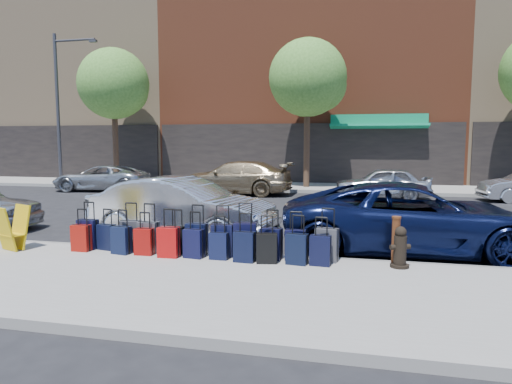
% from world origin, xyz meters
% --- Properties ---
extents(ground, '(120.00, 120.00, 0.00)m').
position_xyz_m(ground, '(0.00, 0.00, 0.00)').
color(ground, black).
rests_on(ground, ground).
extents(sidewalk_near, '(60.00, 4.00, 0.15)m').
position_xyz_m(sidewalk_near, '(0.00, -6.50, 0.07)').
color(sidewalk_near, gray).
rests_on(sidewalk_near, ground).
extents(sidewalk_far, '(60.00, 4.00, 0.15)m').
position_xyz_m(sidewalk_far, '(0.00, 10.00, 0.07)').
color(sidewalk_far, gray).
rests_on(sidewalk_far, ground).
extents(curb_near, '(60.00, 0.08, 0.15)m').
position_xyz_m(curb_near, '(0.00, -4.48, 0.07)').
color(curb_near, gray).
rests_on(curb_near, ground).
extents(curb_far, '(60.00, 0.08, 0.15)m').
position_xyz_m(curb_far, '(0.00, 7.98, 0.07)').
color(curb_far, gray).
rests_on(curb_far, ground).
extents(building_left, '(15.00, 12.12, 16.00)m').
position_xyz_m(building_left, '(-16.00, 17.98, 7.98)').
color(building_left, '#9A805E').
rests_on(building_left, ground).
extents(building_center, '(17.00, 12.85, 20.00)m').
position_xyz_m(building_center, '(0.00, 17.99, 9.98)').
color(building_center, brown).
rests_on(building_center, ground).
extents(tree_left, '(3.80, 3.80, 7.27)m').
position_xyz_m(tree_left, '(-9.86, 9.50, 5.41)').
color(tree_left, black).
rests_on(tree_left, sidewalk_far).
extents(tree_center, '(3.80, 3.80, 7.27)m').
position_xyz_m(tree_center, '(0.64, 9.50, 5.41)').
color(tree_center, black).
rests_on(tree_center, sidewalk_far).
extents(streetlight, '(2.59, 0.18, 8.00)m').
position_xyz_m(streetlight, '(-12.80, 8.80, 4.66)').
color(streetlight, '#333338').
rests_on(streetlight, sidewalk_far).
extents(suitcase_front_0, '(0.42, 0.25, 0.99)m').
position_xyz_m(suitcase_front_0, '(-2.45, -4.84, 0.46)').
color(suitcase_front_0, black).
rests_on(suitcase_front_0, sidewalk_near).
extents(suitcase_front_1, '(0.38, 0.25, 0.86)m').
position_xyz_m(suitcase_front_1, '(-2.02, -4.85, 0.42)').
color(suitcase_front_1, black).
rests_on(suitcase_front_1, sidewalk_near).
extents(suitcase_front_2, '(0.43, 0.26, 1.00)m').
position_xyz_m(suitcase_front_2, '(-1.50, -4.77, 0.46)').
color(suitcase_front_2, '#323236').
rests_on(suitcase_front_2, sidewalk_near).
extents(suitcase_front_3, '(0.42, 0.25, 1.00)m').
position_xyz_m(suitcase_front_3, '(-1.07, -4.84, 0.46)').
color(suitcase_front_3, '#3A3A3F').
rests_on(suitcase_front_3, sidewalk_near).
extents(suitcase_front_4, '(0.39, 0.24, 0.89)m').
position_xyz_m(suitcase_front_4, '(-0.48, -4.80, 0.43)').
color(suitcase_front_4, black).
rests_on(suitcase_front_4, sidewalk_near).
extents(suitcase_front_5, '(0.42, 0.24, 1.00)m').
position_xyz_m(suitcase_front_5, '(-0.04, -4.80, 0.46)').
color(suitcase_front_5, black).
rests_on(suitcase_front_5, sidewalk_near).
extents(suitcase_front_6, '(0.45, 0.28, 1.02)m').
position_xyz_m(suitcase_front_6, '(0.51, -4.84, 0.47)').
color(suitcase_front_6, black).
rests_on(suitcase_front_6, sidewalk_near).
extents(suitcase_front_7, '(0.47, 0.30, 1.07)m').
position_xyz_m(suitcase_front_7, '(0.95, -4.76, 0.49)').
color(suitcase_front_7, black).
rests_on(suitcase_front_7, sidewalk_near).
extents(suitcase_front_8, '(0.43, 0.28, 0.97)m').
position_xyz_m(suitcase_front_8, '(1.49, -4.84, 0.45)').
color(suitcase_front_8, black).
rests_on(suitcase_front_8, sidewalk_near).
extents(suitcase_front_9, '(0.39, 0.22, 0.93)m').
position_xyz_m(suitcase_front_9, '(1.95, -4.79, 0.44)').
color(suitcase_front_9, black).
rests_on(suitcase_front_9, sidewalk_near).
extents(suitcase_front_10, '(0.45, 0.30, 1.01)m').
position_xyz_m(suitcase_front_10, '(2.54, -4.76, 0.47)').
color(suitcase_front_10, '#3F3F44').
rests_on(suitcase_front_10, sidewalk_near).
extents(suitcase_back_0, '(0.37, 0.22, 0.88)m').
position_xyz_m(suitcase_back_0, '(-2.46, -5.07, 0.42)').
color(suitcase_back_0, maroon).
rests_on(suitcase_back_0, sidewalk_near).
extents(suitcase_back_2, '(0.41, 0.28, 0.90)m').
position_xyz_m(suitcase_back_2, '(-1.53, -5.10, 0.43)').
color(suitcase_back_2, black).
rests_on(suitcase_back_2, sidewalk_near).
extents(suitcase_back_3, '(0.37, 0.22, 0.86)m').
position_xyz_m(suitcase_back_3, '(-1.05, -5.07, 0.42)').
color(suitcase_back_3, maroon).
rests_on(suitcase_back_3, sidewalk_near).
extents(suitcase_back_4, '(0.40, 0.24, 0.95)m').
position_xyz_m(suitcase_back_4, '(-0.49, -5.14, 0.45)').
color(suitcase_back_4, '#A50B0A').
rests_on(suitcase_back_4, sidewalk_near).
extents(suitcase_back_5, '(0.41, 0.27, 0.91)m').
position_xyz_m(suitcase_back_5, '(0.00, -5.07, 0.43)').
color(suitcase_back_5, black).
rests_on(suitcase_back_5, sidewalk_near).
extents(suitcase_back_6, '(0.35, 0.21, 0.84)m').
position_xyz_m(suitcase_back_6, '(0.51, -5.07, 0.41)').
color(suitcase_back_6, black).
rests_on(suitcase_back_6, sidewalk_near).
extents(suitcase_back_7, '(0.40, 0.25, 0.92)m').
position_xyz_m(suitcase_back_7, '(1.04, -5.15, 0.44)').
color(suitcase_back_7, black).
rests_on(suitcase_back_7, sidewalk_near).
extents(suitcase_back_8, '(0.41, 0.28, 0.90)m').
position_xyz_m(suitcase_back_8, '(1.46, -5.14, 0.43)').
color(suitcase_back_8, black).
rests_on(suitcase_back_8, sidewalk_near).
extents(suitcase_back_9, '(0.41, 0.27, 0.91)m').
position_xyz_m(suitcase_back_9, '(2.02, -5.10, 0.44)').
color(suitcase_back_9, black).
rests_on(suitcase_back_9, sidewalk_near).
extents(suitcase_back_10, '(0.39, 0.25, 0.89)m').
position_xyz_m(suitcase_back_10, '(2.45, -5.08, 0.43)').
color(suitcase_back_10, black).
rests_on(suitcase_back_10, sidewalk_near).
extents(fire_hydrant, '(0.38, 0.34, 0.75)m').
position_xyz_m(fire_hydrant, '(3.86, -4.89, 0.49)').
color(fire_hydrant, black).
rests_on(fire_hydrant, sidewalk_near).
extents(bollard, '(0.17, 0.17, 0.91)m').
position_xyz_m(bollard, '(3.78, -4.79, 0.62)').
color(bollard, '#38190C').
rests_on(bollard, sidewalk_near).
extents(display_rack, '(0.68, 0.71, 0.92)m').
position_xyz_m(display_rack, '(-3.90, -5.32, 0.61)').
color(display_rack, gold).
rests_on(display_rack, sidewalk_near).
extents(car_near_1, '(4.81, 2.21, 1.53)m').
position_xyz_m(car_near_1, '(-1.13, -2.83, 0.76)').
color(car_near_1, silver).
rests_on(car_near_1, ground).
extents(car_near_2, '(5.60, 2.76, 1.53)m').
position_xyz_m(car_near_2, '(4.24, -3.08, 0.76)').
color(car_near_2, '#0D1439').
rests_on(car_near_2, ground).
extents(car_far_0, '(4.80, 2.71, 1.26)m').
position_xyz_m(car_far_0, '(-9.28, 6.77, 0.63)').
color(car_far_0, '#B6B9BD').
rests_on(car_far_0, ground).
extents(car_far_1, '(5.31, 2.28, 1.53)m').
position_xyz_m(car_far_1, '(-2.47, 6.75, 0.76)').
color(car_far_1, '#99825E').
rests_on(car_far_1, ground).
extents(car_far_2, '(3.95, 1.59, 1.34)m').
position_xyz_m(car_far_2, '(4.04, 6.51, 0.67)').
color(car_far_2, '#B3B6BA').
rests_on(car_far_2, ground).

